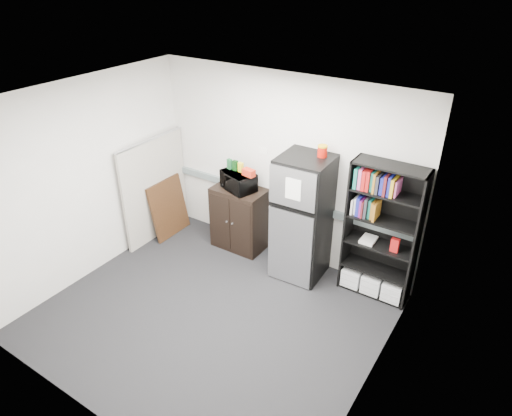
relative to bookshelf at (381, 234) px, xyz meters
The scene contains 18 objects.
floor 2.37m from the bookshelf, 134.33° to the right, with size 4.00×4.00×0.00m, color black.
wall_back 1.60m from the bookshelf, behind, with size 4.00×0.02×2.70m, color silver.
wall_right 1.69m from the bookshelf, 73.25° to the right, with size 0.02×3.50×2.70m, color silver.
wall_left 3.89m from the bookshelf, 156.08° to the right, with size 0.02×3.50×2.70m, color silver.
ceiling 2.83m from the bookshelf, 134.33° to the right, with size 4.00×3.50×0.02m, color white.
electrical_raceway 1.54m from the bookshelf, behind, with size 3.92×0.05×0.10m, color slate.
wall_note 1.99m from the bookshelf, behind, with size 0.14×0.00×0.10m, color white.
bookshelf is the anchor object (origin of this frame).
cubicle_partition 3.46m from the bookshelf, behind, with size 0.06×1.30×1.62m.
cabinet 2.18m from the bookshelf, behind, with size 0.79×0.52×0.98m.
microwave 2.15m from the bookshelf, behind, with size 0.50×0.34×0.27m, color black.
snack_box_a 2.34m from the bookshelf, behind, with size 0.07×0.05×0.15m, color #18552A.
snack_box_b 2.24m from the bookshelf, behind, with size 0.07×0.05×0.15m, color #0C340E.
snack_box_c 2.15m from the bookshelf, behind, with size 0.07×0.05×0.14m, color yellow.
snack_bag 1.98m from the bookshelf, behind, with size 0.18×0.10×0.10m, color red.
refrigerator 1.05m from the bookshelf, behind, with size 0.69×0.72×1.76m.
coffee_can 1.28m from the bookshelf, behind, with size 0.12×0.12×0.17m.
framed_poster 3.35m from the bookshelf, behind, with size 0.20×0.71×0.91m.
Camera 1 is at (2.86, -3.35, 3.97)m, focal length 32.00 mm.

